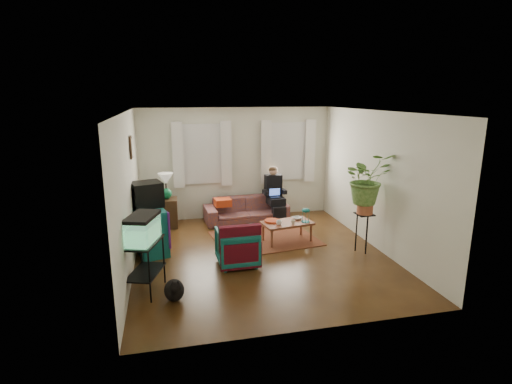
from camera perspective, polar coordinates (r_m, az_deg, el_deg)
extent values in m
cube|color=#4F2B14|center=(7.46, 0.69, -8.95)|extent=(4.50, 5.00, 0.01)
cube|color=white|center=(6.89, 0.75, 11.42)|extent=(4.50, 5.00, 0.01)
cube|color=silver|center=(9.47, -2.83, 4.12)|extent=(4.50, 0.01, 2.60)
cube|color=silver|center=(4.76, 7.81, -5.73)|extent=(4.50, 0.01, 2.60)
cube|color=silver|center=(6.91, -17.74, -0.14)|extent=(0.01, 5.00, 2.60)
cube|color=silver|center=(7.89, 16.82, 1.60)|extent=(0.01, 5.00, 2.60)
cube|color=white|center=(9.31, -7.70, 5.40)|extent=(1.08, 0.04, 1.38)
cube|color=white|center=(9.70, 4.49, 5.82)|extent=(1.08, 0.04, 1.38)
cube|color=white|center=(9.23, -7.66, 5.33)|extent=(1.36, 0.06, 1.50)
cube|color=white|center=(9.63, 4.64, 5.75)|extent=(1.36, 0.06, 1.50)
cube|color=#3D2616|center=(7.63, -17.34, 6.12)|extent=(0.04, 0.32, 0.40)
cube|color=maroon|center=(8.26, 1.22, -6.61)|extent=(2.20, 1.86, 0.01)
imported|color=brown|center=(9.26, -1.42, -1.96)|extent=(1.95, 0.86, 0.75)
cube|color=#3F2317|center=(9.09, -12.54, -2.94)|extent=(0.46, 0.46, 0.64)
cube|color=#115269|center=(7.72, -14.99, -5.24)|extent=(0.73, 1.05, 0.86)
cube|color=black|center=(7.63, -15.34, -0.32)|extent=(0.64, 0.61, 0.46)
cube|color=black|center=(6.23, -15.52, -10.28)|extent=(0.60, 0.80, 0.79)
cube|color=#7FD899|center=(6.01, -15.89, -4.99)|extent=(0.54, 0.73, 0.42)
ellipsoid|color=black|center=(5.99, -11.62, -13.29)|extent=(0.33, 0.46, 0.37)
imported|color=#11686A|center=(6.96, -2.71, -7.58)|extent=(0.70, 0.66, 0.70)
cube|color=#9E0A0A|center=(6.66, -2.25, -7.23)|extent=(0.71, 0.18, 0.58)
cube|color=brown|center=(8.06, 4.45, -5.69)|extent=(1.06, 0.70, 0.41)
imported|color=white|center=(7.81, 3.31, -4.39)|extent=(0.13, 0.13, 0.09)
imported|color=beige|center=(7.86, 5.31, -4.31)|extent=(0.10, 0.10, 0.08)
imported|color=white|center=(8.18, 5.89, -3.73)|extent=(0.22, 0.22, 0.05)
cylinder|color=#B21414|center=(7.99, 2.32, -4.15)|extent=(0.35, 0.35, 0.04)
cube|color=black|center=(7.75, 15.07, -5.63)|extent=(0.33, 0.33, 0.75)
imported|color=#599947|center=(7.51, 15.49, 0.78)|extent=(0.88, 0.77, 0.94)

